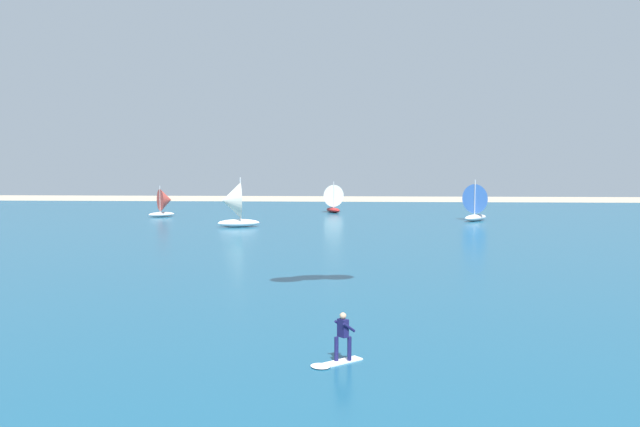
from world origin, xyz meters
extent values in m
cube|color=navy|center=(0.00, 49.24, 0.05)|extent=(160.00, 90.00, 0.10)
cube|color=white|center=(1.24, 12.42, 0.12)|extent=(1.35, 1.25, 0.05)
cylinder|color=#19194C|center=(1.02, 12.39, 0.55)|extent=(0.14, 0.14, 0.80)
cylinder|color=#19194C|center=(1.45, 12.45, 0.55)|extent=(0.14, 0.14, 0.80)
cube|color=#19194C|center=(1.24, 12.42, 1.25)|extent=(0.40, 0.42, 0.60)
sphere|color=tan|center=(1.24, 12.42, 1.66)|extent=(0.22, 0.22, 0.22)
cylinder|color=#19194C|center=(1.16, 12.64, 1.30)|extent=(0.44, 0.40, 0.39)
cylinder|color=#19194C|center=(1.44, 12.31, 1.30)|extent=(0.44, 0.40, 0.39)
ellipsoid|color=white|center=(0.52, 11.80, 0.14)|extent=(0.91, 0.92, 0.08)
ellipsoid|color=white|center=(-9.72, 56.27, 0.48)|extent=(4.25, 2.36, 0.76)
cylinder|color=silver|center=(-9.53, 56.32, 2.87)|extent=(0.13, 0.13, 4.03)
cone|color=silver|center=(-10.39, 56.10, 2.67)|extent=(2.57, 3.72, 3.39)
ellipsoid|color=silver|center=(-20.27, 66.88, 0.38)|extent=(3.03, 2.48, 0.56)
cylinder|color=silver|center=(-20.38, 66.80, 2.14)|extent=(0.09, 0.09, 2.96)
cone|color=#D84C3F|center=(-19.84, 67.16, 1.99)|extent=(2.45, 2.79, 2.49)
ellipsoid|color=silver|center=(14.16, 63.89, 0.44)|extent=(3.35, 3.60, 0.69)
cylinder|color=silver|center=(14.05, 63.76, 2.62)|extent=(0.11, 0.11, 3.67)
cone|color=#3F72CC|center=(14.57, 64.37, 2.44)|extent=(3.38, 3.23, 3.08)
ellipsoid|color=maroon|center=(-1.21, 74.13, 0.40)|extent=(2.35, 3.33, 0.59)
cylinder|color=silver|center=(-1.15, 74.00, 2.28)|extent=(0.10, 0.10, 3.17)
cone|color=silver|center=(-1.44, 74.63, 2.12)|extent=(3.00, 2.40, 2.66)
camera|label=1|loc=(1.69, -10.31, 6.92)|focal=39.28mm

